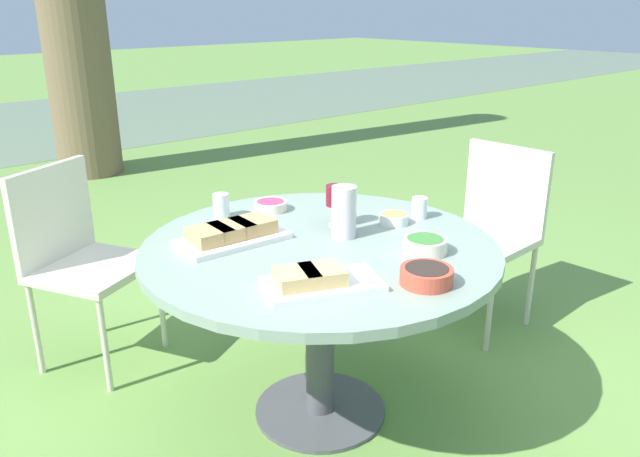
{
  "coord_description": "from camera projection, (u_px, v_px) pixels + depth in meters",
  "views": [
    {
      "loc": [
        -1.39,
        -1.56,
        1.54
      ],
      "look_at": [
        0.0,
        0.0,
        0.78
      ],
      "focal_mm": 35.0,
      "sensor_mm": 36.0,
      "label": 1
    }
  ],
  "objects": [
    {
      "name": "ground_plane",
      "position": [
        320.0,
        411.0,
        2.49
      ],
      "size": [
        40.0,
        40.0,
        0.0
      ],
      "primitive_type": "plane",
      "color": "#668E42"
    },
    {
      "name": "dining_table",
      "position": [
        320.0,
        270.0,
        2.28
      ],
      "size": [
        1.29,
        1.29,
        0.72
      ],
      "color": "#4C4C51",
      "rests_on": "ground_plane"
    },
    {
      "name": "chair_near_left",
      "position": [
        491.0,
        222.0,
        3.05
      ],
      "size": [
        0.43,
        0.45,
        0.89
      ],
      "color": "beige",
      "rests_on": "ground_plane"
    },
    {
      "name": "chair_near_right",
      "position": [
        77.0,
        250.0,
        2.71
      ],
      "size": [
        0.58,
        0.57,
        0.89
      ],
      "color": "beige",
      "rests_on": "ground_plane"
    },
    {
      "name": "water_pitcher",
      "position": [
        344.0,
        212.0,
        2.28
      ],
      "size": [
        0.1,
        0.09,
        0.19
      ],
      "color": "silver",
      "rests_on": "dining_table"
    },
    {
      "name": "wine_glass",
      "position": [
        336.0,
        197.0,
        2.39
      ],
      "size": [
        0.08,
        0.08,
        0.16
      ],
      "color": "silver",
      "rests_on": "dining_table"
    },
    {
      "name": "platter_bread_main",
      "position": [
        316.0,
        280.0,
        1.89
      ],
      "size": [
        0.4,
        0.32,
        0.07
      ],
      "color": "white",
      "rests_on": "dining_table"
    },
    {
      "name": "platter_charcuterie",
      "position": [
        232.0,
        233.0,
        2.26
      ],
      "size": [
        0.41,
        0.24,
        0.07
      ],
      "color": "white",
      "rests_on": "dining_table"
    },
    {
      "name": "bowl_fries",
      "position": [
        394.0,
        218.0,
        2.45
      ],
      "size": [
        0.11,
        0.11,
        0.04
      ],
      "color": "white",
      "rests_on": "dining_table"
    },
    {
      "name": "bowl_salad",
      "position": [
        425.0,
        244.0,
        2.16
      ],
      "size": [
        0.15,
        0.15,
        0.05
      ],
      "color": "beige",
      "rests_on": "dining_table"
    },
    {
      "name": "bowl_olives",
      "position": [
        427.0,
        275.0,
        1.92
      ],
      "size": [
        0.16,
        0.16,
        0.05
      ],
      "color": "#B74733",
      "rests_on": "dining_table"
    },
    {
      "name": "bowl_dip_red",
      "position": [
        271.0,
        205.0,
        2.6
      ],
      "size": [
        0.14,
        0.14,
        0.04
      ],
      "color": "beige",
      "rests_on": "dining_table"
    },
    {
      "name": "cup_water_near",
      "position": [
        419.0,
        208.0,
        2.5
      ],
      "size": [
        0.06,
        0.06,
        0.09
      ],
      "color": "silver",
      "rests_on": "dining_table"
    },
    {
      "name": "cup_water_far",
      "position": [
        221.0,
        206.0,
        2.51
      ],
      "size": [
        0.06,
        0.06,
        0.1
      ],
      "color": "silver",
      "rests_on": "dining_table"
    }
  ]
}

